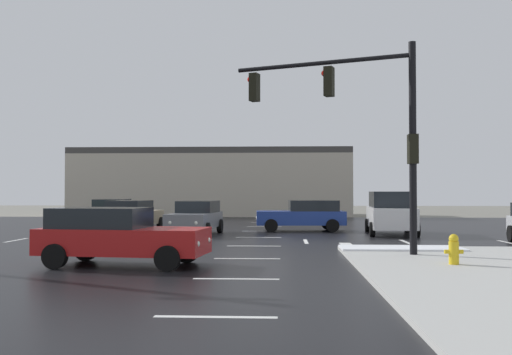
{
  "coord_description": "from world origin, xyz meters",
  "views": [
    {
      "loc": [
        1.09,
        -23.16,
        2.04
      ],
      "look_at": [
        -0.31,
        6.09,
        2.77
      ],
      "focal_mm": 39.97,
      "sensor_mm": 36.0,
      "label": 1
    }
  ],
  "objects_px": {
    "sedan_grey": "(196,217)",
    "sedan_tan": "(133,215)",
    "fire_hydrant": "(454,249)",
    "sedan_green": "(110,212)",
    "sedan_red": "(118,235)",
    "traffic_signal_mast": "(361,115)",
    "suv_white": "(391,212)",
    "sedan_blue": "(304,215)"
  },
  "relations": [
    {
      "from": "sedan_blue",
      "to": "sedan_green",
      "type": "distance_m",
      "value": 11.66
    },
    {
      "from": "traffic_signal_mast",
      "to": "sedan_tan",
      "type": "bearing_deg",
      "value": -26.35
    },
    {
      "from": "sedan_red",
      "to": "sedan_green",
      "type": "height_order",
      "value": "same"
    },
    {
      "from": "sedan_red",
      "to": "sedan_blue",
      "type": "bearing_deg",
      "value": 74.45
    },
    {
      "from": "fire_hydrant",
      "to": "sedan_red",
      "type": "xyz_separation_m",
      "value": [
        -8.99,
        0.24,
        0.32
      ]
    },
    {
      "from": "suv_white",
      "to": "sedan_red",
      "type": "relative_size",
      "value": 1.06
    },
    {
      "from": "fire_hydrant",
      "to": "sedan_red",
      "type": "height_order",
      "value": "sedan_red"
    },
    {
      "from": "fire_hydrant",
      "to": "suv_white",
      "type": "distance_m",
      "value": 12.18
    },
    {
      "from": "traffic_signal_mast",
      "to": "sedan_red",
      "type": "distance_m",
      "value": 8.3
    },
    {
      "from": "sedan_blue",
      "to": "sedan_green",
      "type": "relative_size",
      "value": 1.01
    },
    {
      "from": "traffic_signal_mast",
      "to": "sedan_tan",
      "type": "xyz_separation_m",
      "value": [
        -10.1,
        10.66,
        -3.61
      ]
    },
    {
      "from": "sedan_blue",
      "to": "traffic_signal_mast",
      "type": "bearing_deg",
      "value": 93.83
    },
    {
      "from": "sedan_grey",
      "to": "sedan_green",
      "type": "distance_m",
      "value": 8.44
    },
    {
      "from": "fire_hydrant",
      "to": "sedan_blue",
      "type": "height_order",
      "value": "sedan_blue"
    },
    {
      "from": "sedan_blue",
      "to": "sedan_red",
      "type": "bearing_deg",
      "value": 65.03
    },
    {
      "from": "sedan_blue",
      "to": "sedan_tan",
      "type": "height_order",
      "value": "same"
    },
    {
      "from": "sedan_grey",
      "to": "sedan_green",
      "type": "height_order",
      "value": "same"
    },
    {
      "from": "sedan_tan",
      "to": "traffic_signal_mast",
      "type": "bearing_deg",
      "value": -131.99
    },
    {
      "from": "suv_white",
      "to": "sedan_blue",
      "type": "relative_size",
      "value": 1.07
    },
    {
      "from": "traffic_signal_mast",
      "to": "sedan_green",
      "type": "bearing_deg",
      "value": -29.29
    },
    {
      "from": "suv_white",
      "to": "sedan_tan",
      "type": "distance_m",
      "value": 12.8
    },
    {
      "from": "suv_white",
      "to": "sedan_blue",
      "type": "bearing_deg",
      "value": 67.29
    },
    {
      "from": "traffic_signal_mast",
      "to": "suv_white",
      "type": "height_order",
      "value": "traffic_signal_mast"
    },
    {
      "from": "suv_white",
      "to": "sedan_grey",
      "type": "bearing_deg",
      "value": 97.82
    },
    {
      "from": "sedan_red",
      "to": "sedan_tan",
      "type": "relative_size",
      "value": 1.01
    },
    {
      "from": "fire_hydrant",
      "to": "sedan_grey",
      "type": "bearing_deg",
      "value": 126.43
    },
    {
      "from": "sedan_green",
      "to": "suv_white",
      "type": "bearing_deg",
      "value": 69.76
    },
    {
      "from": "suv_white",
      "to": "sedan_green",
      "type": "bearing_deg",
      "value": 74.93
    },
    {
      "from": "suv_white",
      "to": "sedan_grey",
      "type": "relative_size",
      "value": 1.07
    },
    {
      "from": "sedan_grey",
      "to": "sedan_red",
      "type": "bearing_deg",
      "value": 2.53
    },
    {
      "from": "sedan_tan",
      "to": "sedan_grey",
      "type": "bearing_deg",
      "value": -113.92
    },
    {
      "from": "sedan_grey",
      "to": "sedan_tan",
      "type": "bearing_deg",
      "value": -113.95
    },
    {
      "from": "sedan_red",
      "to": "suv_white",
      "type": "bearing_deg",
      "value": 57.28
    },
    {
      "from": "traffic_signal_mast",
      "to": "sedan_grey",
      "type": "bearing_deg",
      "value": -32.84
    },
    {
      "from": "fire_hydrant",
      "to": "sedan_red",
      "type": "relative_size",
      "value": 0.17
    },
    {
      "from": "traffic_signal_mast",
      "to": "sedan_green",
      "type": "relative_size",
      "value": 1.42
    },
    {
      "from": "sedan_red",
      "to": "sedan_blue",
      "type": "xyz_separation_m",
      "value": [
        5.58,
        13.99,
        0.0
      ]
    },
    {
      "from": "sedan_grey",
      "to": "suv_white",
      "type": "bearing_deg",
      "value": 97.73
    },
    {
      "from": "sedan_grey",
      "to": "sedan_green",
      "type": "relative_size",
      "value": 1.02
    },
    {
      "from": "sedan_red",
      "to": "sedan_green",
      "type": "xyz_separation_m",
      "value": [
        -5.58,
        17.35,
        0.0
      ]
    },
    {
      "from": "fire_hydrant",
      "to": "sedan_green",
      "type": "height_order",
      "value": "sedan_green"
    },
    {
      "from": "fire_hydrant",
      "to": "sedan_red",
      "type": "bearing_deg",
      "value": 178.44
    }
  ]
}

